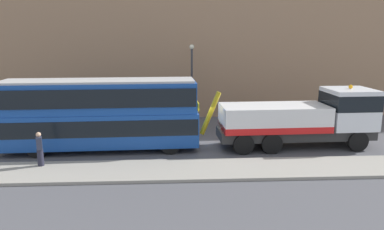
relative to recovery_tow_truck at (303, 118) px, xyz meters
The scene contains 7 objects.
ground_plane 5.89m from the recovery_tow_truck, behind, with size 120.00×120.00×0.00m, color #4C4C51.
near_kerb 6.92m from the recovery_tow_truck, 146.58° to the right, with size 60.00×2.80×0.15m, color gray.
building_facade 12.33m from the recovery_tow_truck, 121.94° to the left, with size 60.00×1.50×16.00m.
recovery_tow_truck is the anchor object (origin of this frame).
double_decker_bus 11.73m from the recovery_tow_truck, behind, with size 11.11×2.92×4.06m.
pedestrian_onlooker 14.49m from the recovery_tow_truck, 168.42° to the right, with size 0.38×0.46×1.71m.
street_lamp 9.34m from the recovery_tow_truck, 132.27° to the left, with size 0.36×0.36×5.83m.
Camera 1 is at (-2.01, -20.84, 6.43)m, focal length 34.01 mm.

